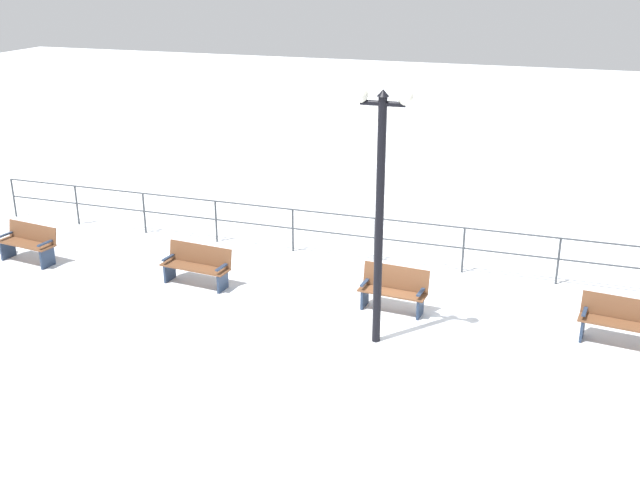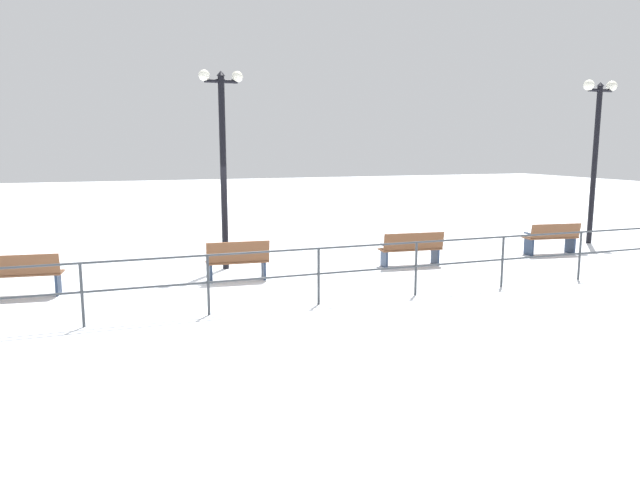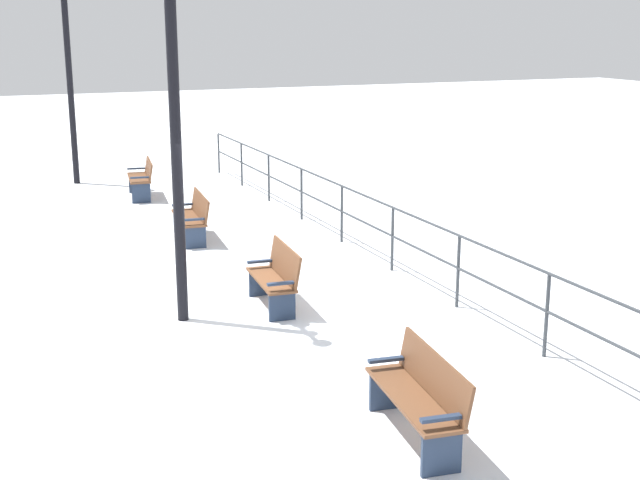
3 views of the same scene
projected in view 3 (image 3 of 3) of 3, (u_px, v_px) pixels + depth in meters
The scene contains 8 objects.
ground_plane at pixel (264, 308), 12.58m from camera, with size 80.00×80.00×0.00m, color white.
bench_nearest at pixel (142, 178), 20.34m from camera, with size 0.72×1.54×0.89m.
bench_second at pixel (193, 216), 16.44m from camera, with size 0.65×1.62×0.88m.
bench_third at pixel (276, 276), 12.53m from camera, with size 0.59×1.42×0.92m.
bench_fourth at pixel (420, 394), 8.56m from camera, with size 0.69×1.70×0.89m.
lamppost_near at pixel (68, 54), 21.43m from camera, with size 0.31×1.18×4.92m.
lamppost_middle at pixel (174, 105), 11.37m from camera, with size 0.26×1.04×4.73m.
waterfront_railing at pixel (423, 242), 13.39m from camera, with size 0.05×22.91×1.10m.
Camera 3 is at (3.85, 11.33, 4.10)m, focal length 48.16 mm.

